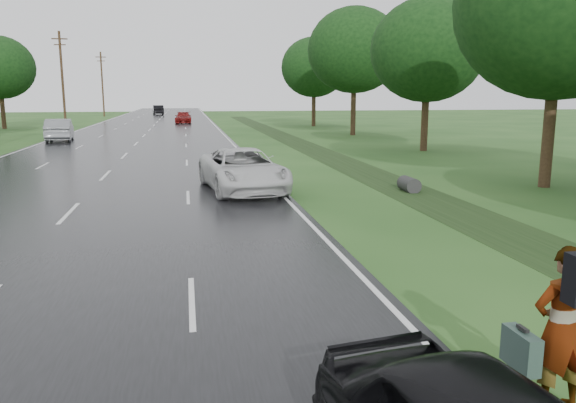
# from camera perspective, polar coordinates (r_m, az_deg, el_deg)

# --- Properties ---
(road) EXTENTS (14.00, 180.00, 0.04)m
(road) POSITION_cam_1_polar(r_m,az_deg,el_deg) (54.41, -14.06, 6.86)
(road) COLOR black
(road) RESTS_ON ground
(edge_stripe_east) EXTENTS (0.12, 180.00, 0.01)m
(edge_stripe_east) POSITION_cam_1_polar(r_m,az_deg,el_deg) (54.40, -6.90, 7.13)
(edge_stripe_east) COLOR silver
(edge_stripe_east) RESTS_ON road
(edge_stripe_west) EXTENTS (0.12, 180.00, 0.01)m
(edge_stripe_west) POSITION_cam_1_polar(r_m,az_deg,el_deg) (55.26, -21.11, 6.55)
(edge_stripe_west) COLOR silver
(edge_stripe_west) RESTS_ON road
(center_line) EXTENTS (0.12, 180.00, 0.01)m
(center_line) POSITION_cam_1_polar(r_m,az_deg,el_deg) (54.41, -14.07, 6.89)
(center_line) COLOR silver
(center_line) RESTS_ON road
(drainage_ditch) EXTENTS (2.20, 120.00, 0.56)m
(drainage_ditch) POSITION_cam_1_polar(r_m,az_deg,el_deg) (29.23, 5.68, 3.98)
(drainage_ditch) COLOR black
(drainage_ditch) RESTS_ON ground
(utility_pole_far) EXTENTS (1.60, 0.26, 10.00)m
(utility_pole_far) POSITION_cam_1_polar(r_m,az_deg,el_deg) (65.45, -21.95, 11.57)
(utility_pole_far) COLOR #352115
(utility_pole_far) RESTS_ON ground
(utility_pole_distant) EXTENTS (1.60, 0.26, 10.00)m
(utility_pole_distant) POSITION_cam_1_polar(r_m,az_deg,el_deg) (95.06, -18.35, 11.34)
(utility_pole_distant) COLOR #352115
(utility_pole_distant) RESTS_ON ground
(tree_east_b) EXTENTS (7.60, 7.60, 10.11)m
(tree_east_b) POSITION_cam_1_polar(r_m,az_deg,el_deg) (23.68, 25.88, 17.51)
(tree_east_b) COLOR #352115
(tree_east_b) RESTS_ON ground
(tree_east_c) EXTENTS (7.00, 7.00, 9.29)m
(tree_east_c) POSITION_cam_1_polar(r_m,az_deg,el_deg) (36.40, 14.03, 14.68)
(tree_east_c) COLOR #352115
(tree_east_c) RESTS_ON ground
(tree_east_d) EXTENTS (8.00, 8.00, 10.76)m
(tree_east_d) POSITION_cam_1_polar(r_m,az_deg,el_deg) (49.44, 6.78, 15.01)
(tree_east_d) COLOR #352115
(tree_east_d) RESTS_ON ground
(tree_east_f) EXTENTS (7.20, 7.20, 9.62)m
(tree_east_f) POSITION_cam_1_polar(r_m,az_deg,el_deg) (62.84, 2.66, 13.46)
(tree_east_f) COLOR #352115
(tree_east_f) RESTS_ON ground
(pedestrian) EXTENTS (0.86, 0.76, 1.92)m
(pedestrian) POSITION_cam_1_polar(r_m,az_deg,el_deg) (7.01, 25.95, -11.42)
(pedestrian) COLOR #A5998C
(pedestrian) RESTS_ON ground
(white_pickup) EXTENTS (3.22, 5.78, 1.53)m
(white_pickup) POSITION_cam_1_polar(r_m,az_deg,el_deg) (20.49, -4.60, 3.23)
(white_pickup) COLOR silver
(white_pickup) RESTS_ON road
(silver_sedan) EXTENTS (2.38, 5.22, 1.66)m
(silver_sedan) POSITION_cam_1_polar(r_m,az_deg,el_deg) (45.59, -22.21, 6.74)
(silver_sedan) COLOR gray
(silver_sedan) RESTS_ON road
(far_car_red) EXTENTS (2.03, 4.69, 1.35)m
(far_car_red) POSITION_cam_1_polar(r_m,az_deg,el_deg) (69.65, -10.59, 8.38)
(far_car_red) COLOR maroon
(far_car_red) RESTS_ON road
(far_car_dark) EXTENTS (2.13, 4.97, 1.59)m
(far_car_dark) POSITION_cam_1_polar(r_m,az_deg,el_deg) (99.56, -13.05, 9.05)
(far_car_dark) COLOR black
(far_car_dark) RESTS_ON road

